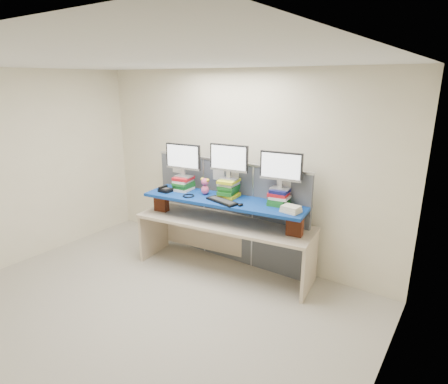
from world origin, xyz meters
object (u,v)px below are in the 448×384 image
Objects in this scene: desk at (224,231)px; keyboard at (222,201)px; monitor_right at (281,168)px; monitor_center at (229,160)px; monitor_left at (183,158)px; blue_board at (224,200)px; desk_phone at (165,190)px.

keyboard is (0.05, -0.12, 0.49)m from desk.
monitor_right reaches higher than desk.
desk is 4.63× the size of monitor_center.
monitor_left reaches higher than desk.
monitor_right is 0.89m from keyboard.
monitor_center is 1.09× the size of keyboard.
keyboard is at bearing -160.82° from monitor_right.
monitor_center is at bearing 83.77° from blue_board.
monitor_left is at bearing 170.65° from desk.
monitor_right is at bearing 41.16° from keyboard.
monitor_center is 1.00× the size of monitor_right.
keyboard reaches higher than desk.
monitor_right is at bearing 0.00° from monitor_center.
keyboard reaches higher than blue_board.
monitor_left is at bearing 50.79° from desk_phone.
monitor_left is 1.00× the size of monitor_center.
blue_board is 4.13× the size of monitor_right.
monitor_center reaches higher than desk.
monitor_right is at bearing 8.99° from blue_board.
monitor_center is (0.73, 0.10, 0.05)m from monitor_left.
blue_board reaches higher than desk.
blue_board is 4.13× the size of monitor_center.
monitor_right is (1.46, 0.20, 0.01)m from monitor_left.
blue_board is at bearing -96.23° from monitor_center.
desk is at bearing 127.35° from keyboard.
monitor_left is at bearing -176.20° from keyboard.
monitor_center is at bearing 18.74° from desk_phone.
monitor_right is at bearing -0.00° from monitor_left.
keyboard is at bearing -84.77° from monitor_center.
desk is 1.20m from monitor_left.
monitor_right reaches higher than keyboard.
blue_board is at bearing 11.66° from desk_phone.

